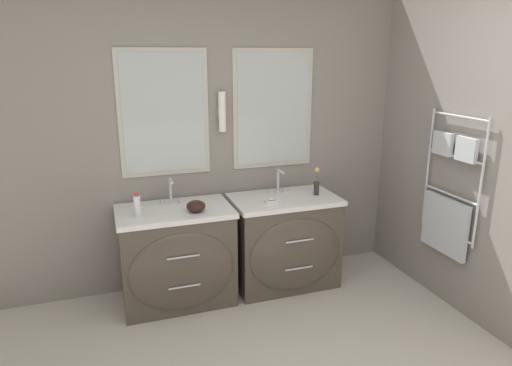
{
  "coord_description": "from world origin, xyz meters",
  "views": [
    {
      "loc": [
        -0.97,
        -1.63,
        1.98
      ],
      "look_at": [
        0.1,
        1.47,
        1.05
      ],
      "focal_mm": 32.0,
      "sensor_mm": 36.0,
      "label": 1
    }
  ],
  "objects_px": {
    "vanity_left": "(177,257)",
    "toiletry_bottle": "(137,206)",
    "amenity_bowl": "(196,206)",
    "flower_vase": "(317,184)",
    "vanity_right": "(285,242)"
  },
  "relations": [
    {
      "from": "vanity_left",
      "to": "amenity_bowl",
      "type": "height_order",
      "value": "amenity_bowl"
    },
    {
      "from": "vanity_right",
      "to": "amenity_bowl",
      "type": "height_order",
      "value": "amenity_bowl"
    },
    {
      "from": "vanity_right",
      "to": "flower_vase",
      "type": "xyz_separation_m",
      "value": [
        0.29,
        0.01,
        0.49
      ]
    },
    {
      "from": "amenity_bowl",
      "to": "flower_vase",
      "type": "distance_m",
      "value": 1.08
    },
    {
      "from": "toiletry_bottle",
      "to": "vanity_right",
      "type": "bearing_deg",
      "value": 2.65
    },
    {
      "from": "vanity_left",
      "to": "flower_vase",
      "type": "relative_size",
      "value": 3.71
    },
    {
      "from": "vanity_right",
      "to": "toiletry_bottle",
      "type": "height_order",
      "value": "toiletry_bottle"
    },
    {
      "from": "flower_vase",
      "to": "toiletry_bottle",
      "type": "bearing_deg",
      "value": -177.36
    },
    {
      "from": "vanity_left",
      "to": "toiletry_bottle",
      "type": "distance_m",
      "value": 0.56
    },
    {
      "from": "toiletry_bottle",
      "to": "flower_vase",
      "type": "xyz_separation_m",
      "value": [
        1.52,
        0.07,
        0.01
      ]
    },
    {
      "from": "amenity_bowl",
      "to": "flower_vase",
      "type": "height_order",
      "value": "flower_vase"
    },
    {
      "from": "vanity_right",
      "to": "amenity_bowl",
      "type": "bearing_deg",
      "value": -173.98
    },
    {
      "from": "toiletry_bottle",
      "to": "vanity_left",
      "type": "bearing_deg",
      "value": 11.21
    },
    {
      "from": "vanity_left",
      "to": "toiletry_bottle",
      "type": "bearing_deg",
      "value": -168.79
    },
    {
      "from": "vanity_left",
      "to": "vanity_right",
      "type": "bearing_deg",
      "value": 0.0
    }
  ]
}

